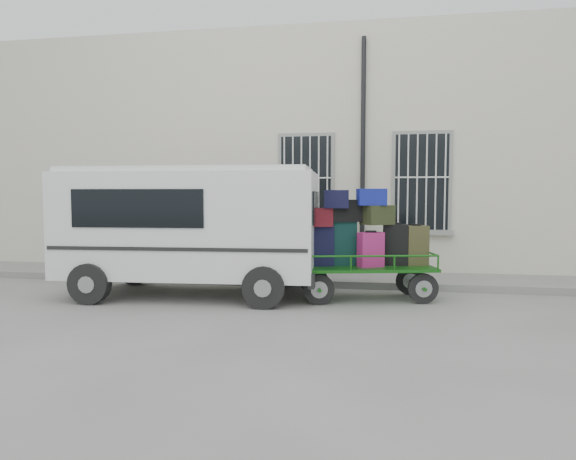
# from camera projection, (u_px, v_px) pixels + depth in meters

# --- Properties ---
(ground) EXTENTS (80.00, 80.00, 0.00)m
(ground) POSITION_uv_depth(u_px,v_px,m) (305.00, 301.00, 9.48)
(ground) COLOR slate
(ground) RESTS_ON ground
(building) EXTENTS (24.00, 5.15, 6.00)m
(building) POSITION_uv_depth(u_px,v_px,m) (332.00, 158.00, 14.67)
(building) COLOR beige
(building) RESTS_ON ground
(sidewalk) EXTENTS (24.00, 1.70, 0.15)m
(sidewalk) POSITION_uv_depth(u_px,v_px,m) (318.00, 278.00, 11.64)
(sidewalk) COLOR slate
(sidewalk) RESTS_ON ground
(luggage_cart) EXTENTS (2.93, 1.62, 2.07)m
(luggage_cart) POSITION_uv_depth(u_px,v_px,m) (362.00, 243.00, 9.57)
(luggage_cart) COLOR black
(luggage_cart) RESTS_ON ground
(van) EXTENTS (5.04, 2.49, 2.48)m
(van) POSITION_uv_depth(u_px,v_px,m) (191.00, 223.00, 9.93)
(van) COLOR white
(van) RESTS_ON ground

